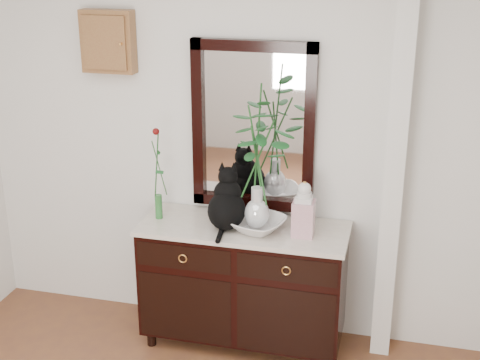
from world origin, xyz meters
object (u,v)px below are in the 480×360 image
(lotus_bowl, at_px, (257,224))
(cat, at_px, (226,199))
(ginger_jar, at_px, (304,208))
(sideboard, at_px, (244,279))

(lotus_bowl, bearing_deg, cat, 178.69)
(lotus_bowl, height_order, ginger_jar, ginger_jar)
(sideboard, distance_m, ginger_jar, 0.67)
(sideboard, distance_m, lotus_bowl, 0.43)
(ginger_jar, bearing_deg, cat, 179.84)
(sideboard, bearing_deg, ginger_jar, -5.34)
(sideboard, xyz_separation_m, ginger_jar, (0.38, -0.04, 0.55))
(sideboard, relative_size, lotus_bowl, 3.88)
(cat, bearing_deg, ginger_jar, -7.79)
(cat, bearing_deg, lotus_bowl, -8.94)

